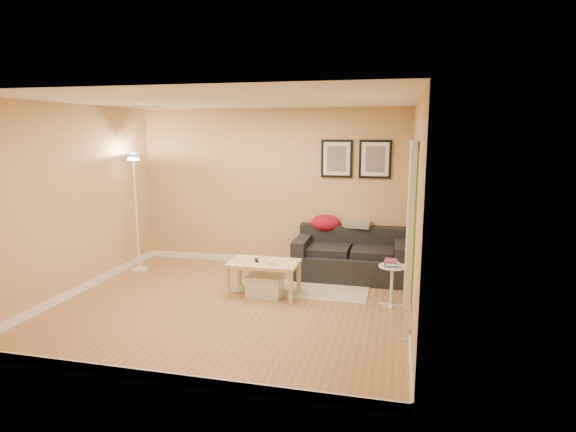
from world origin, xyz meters
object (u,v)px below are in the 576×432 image
(storage_bin, at_px, (265,285))
(side_table, at_px, (392,286))
(sofa, at_px, (351,254))
(floor_lamp, at_px, (136,216))
(book_stack, at_px, (391,263))
(coffee_table, at_px, (264,278))

(storage_bin, distance_m, side_table, 1.70)
(sofa, relative_size, floor_lamp, 0.89)
(storage_bin, distance_m, floor_lamp, 2.54)
(sofa, bearing_deg, book_stack, -59.78)
(coffee_table, relative_size, side_table, 1.77)
(storage_bin, bearing_deg, coffee_table, 126.46)
(sofa, distance_m, floor_lamp, 3.44)
(storage_bin, height_order, side_table, side_table)
(coffee_table, relative_size, book_stack, 4.16)
(sofa, xyz_separation_m, side_table, (0.64, -1.08, -0.11))
(coffee_table, distance_m, floor_lamp, 2.49)
(side_table, relative_size, floor_lamp, 0.28)
(coffee_table, bearing_deg, sofa, 43.48)
(side_table, bearing_deg, storage_bin, -179.07)
(coffee_table, height_order, book_stack, book_stack)
(book_stack, distance_m, floor_lamp, 4.07)
(side_table, bearing_deg, floor_lamp, 170.46)
(side_table, bearing_deg, coffee_table, 179.84)
(book_stack, bearing_deg, storage_bin, -170.79)
(side_table, xyz_separation_m, floor_lamp, (-4.02, 0.68, 0.63))
(sofa, relative_size, book_stack, 7.45)
(storage_bin, height_order, book_stack, book_stack)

